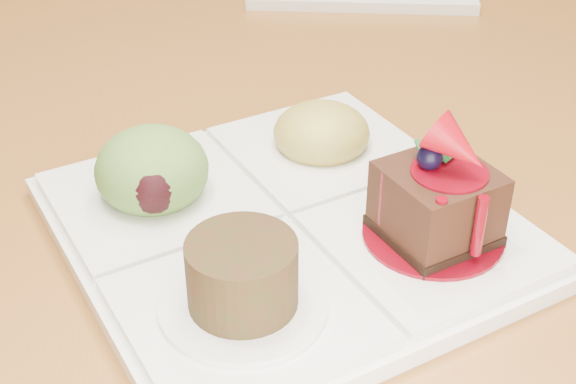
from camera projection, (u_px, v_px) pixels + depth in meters
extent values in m
cylinder|color=#A15E29|center=(10.00, 38.00, 1.81)|extent=(0.06, 0.06, 0.71)
cylinder|color=#A15E29|center=(385.00, 13.00, 1.95)|extent=(0.06, 0.06, 0.71)
cylinder|color=#321D10|center=(559.00, 317.00, 1.25)|extent=(0.04, 0.04, 0.42)
cylinder|color=#321D10|center=(519.00, 194.00, 1.55)|extent=(0.04, 0.04, 0.42)
cube|color=white|center=(288.00, 229.00, 0.53)|extent=(0.35, 0.35, 0.01)
cube|color=white|center=(432.00, 241.00, 0.50)|extent=(0.16, 0.16, 0.01)
cube|color=white|center=(244.00, 311.00, 0.45)|extent=(0.16, 0.16, 0.01)
cube|color=white|center=(155.00, 197.00, 0.54)|extent=(0.16, 0.16, 0.01)
cube|color=white|center=(321.00, 148.00, 0.60)|extent=(0.16, 0.16, 0.01)
cylinder|color=#63030E|center=(433.00, 235.00, 0.50)|extent=(0.09, 0.09, 0.00)
cube|color=black|center=(433.00, 231.00, 0.50)|extent=(0.08, 0.08, 0.01)
cube|color=black|center=(437.00, 199.00, 0.48)|extent=(0.08, 0.08, 0.04)
cylinder|color=#63030E|center=(441.00, 170.00, 0.47)|extent=(0.05, 0.05, 0.00)
sphere|color=black|center=(429.00, 157.00, 0.47)|extent=(0.02, 0.02, 0.02)
cone|color=#A40A15|center=(458.00, 148.00, 0.46)|extent=(0.05, 0.05, 0.04)
cube|color=#134F1E|center=(440.00, 151.00, 0.48)|extent=(0.02, 0.02, 0.01)
cube|color=#134F1E|center=(427.00, 150.00, 0.48)|extent=(0.01, 0.02, 0.01)
cylinder|color=#63030E|center=(438.00, 231.00, 0.46)|extent=(0.01, 0.01, 0.04)
cylinder|color=#63030E|center=(480.00, 226.00, 0.46)|extent=(0.01, 0.01, 0.04)
cylinder|color=#63030E|center=(385.00, 198.00, 0.48)|extent=(0.01, 0.01, 0.04)
cylinder|color=white|center=(243.00, 304.00, 0.44)|extent=(0.09, 0.09, 0.00)
cylinder|color=#3E1C11|center=(242.00, 274.00, 0.43)|extent=(0.06, 0.06, 0.04)
cylinder|color=#471E0F|center=(241.00, 253.00, 0.42)|extent=(0.05, 0.05, 0.00)
ellipsoid|color=#588235|center=(152.00, 170.00, 0.53)|extent=(0.08, 0.08, 0.06)
ellipsoid|color=black|center=(153.00, 190.00, 0.51)|extent=(0.04, 0.03, 0.03)
ellipsoid|color=#A99A3D|center=(322.00, 133.00, 0.59)|extent=(0.07, 0.07, 0.04)
cube|color=#DA550F|center=(337.00, 124.00, 0.59)|extent=(0.02, 0.02, 0.02)
cube|color=#4E7719|center=(313.00, 121.00, 0.60)|extent=(0.02, 0.02, 0.01)
cube|color=#DA550F|center=(301.00, 136.00, 0.58)|extent=(0.02, 0.02, 0.02)
cube|color=#4E7719|center=(332.00, 134.00, 0.57)|extent=(0.02, 0.02, 0.02)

